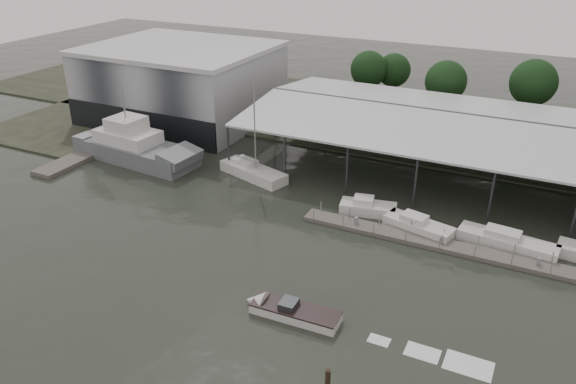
% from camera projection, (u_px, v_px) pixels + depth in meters
% --- Properties ---
extents(ground, '(200.00, 200.00, 0.00)m').
position_uv_depth(ground, '(248.00, 264.00, 47.45)').
color(ground, '#262B23').
rests_on(ground, ground).
extents(land_strip_far, '(140.00, 30.00, 0.30)m').
position_uv_depth(land_strip_far, '(392.00, 120.00, 81.34)').
color(land_strip_far, '#3E4433').
rests_on(land_strip_far, ground).
extents(land_strip_west, '(20.00, 40.00, 0.30)m').
position_uv_depth(land_strip_west, '(122.00, 106.00, 87.55)').
color(land_strip_west, '#3E4433').
rests_on(land_strip_west, ground).
extents(storage_warehouse, '(24.50, 20.50, 10.50)m').
position_uv_depth(storage_warehouse, '(182.00, 82.00, 80.48)').
color(storage_warehouse, '#A1A5AB').
rests_on(storage_warehouse, ground).
extents(covered_boat_shed, '(58.24, 24.00, 6.96)m').
position_uv_depth(covered_boat_shed, '(512.00, 126.00, 60.65)').
color(covered_boat_shed, silver).
rests_on(covered_boat_shed, ground).
extents(trawler_dock, '(3.00, 18.00, 0.50)m').
position_uv_depth(trawler_dock, '(97.00, 149.00, 70.58)').
color(trawler_dock, '#635D57').
rests_on(trawler_dock, ground).
extents(floating_dock, '(28.00, 2.00, 1.40)m').
position_uv_depth(floating_dock, '(452.00, 247.00, 49.48)').
color(floating_dock, '#635D57').
rests_on(floating_dock, ground).
extents(grey_trawler, '(17.05, 6.63, 8.84)m').
position_uv_depth(grey_trawler, '(136.00, 148.00, 67.49)').
color(grey_trawler, slate).
rests_on(grey_trawler, ground).
extents(white_sailboat, '(8.92, 5.02, 12.46)m').
position_uv_depth(white_sailboat, '(252.00, 172.00, 63.35)').
color(white_sailboat, silver).
rests_on(white_sailboat, ground).
extents(speedboat_underway, '(18.33, 2.84, 2.00)m').
position_uv_depth(speedboat_underway, '(288.00, 310.00, 41.14)').
color(speedboat_underway, silver).
rests_on(speedboat_underway, ground).
extents(moored_cruiser_0, '(5.78, 3.21, 1.70)m').
position_uv_depth(moored_cruiser_0, '(367.00, 207.00, 55.47)').
color(moored_cruiser_0, silver).
rests_on(moored_cruiser_0, ground).
extents(moored_cruiser_1, '(6.85, 3.66, 1.70)m').
position_uv_depth(moored_cruiser_1, '(418.00, 226.00, 52.14)').
color(moored_cruiser_1, silver).
rests_on(moored_cruiser_1, ground).
extents(moored_cruiser_2, '(8.68, 3.13, 1.70)m').
position_uv_depth(moored_cruiser_2, '(507.00, 241.00, 49.60)').
color(moored_cruiser_2, silver).
rests_on(moored_cruiser_2, ground).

